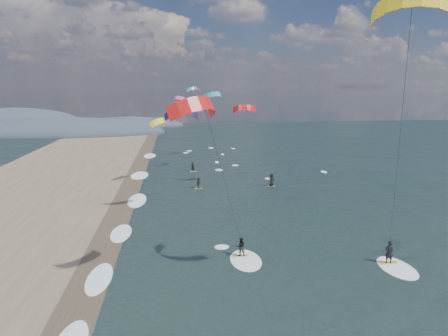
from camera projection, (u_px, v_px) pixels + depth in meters
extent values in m
plane|color=black|center=(264.00, 313.00, 24.03)|extent=(260.00, 260.00, 0.00)
cube|color=#382D23|center=(101.00, 256.00, 32.19)|extent=(3.00, 240.00, 0.00)
ellipsoid|color=#3D4756|center=(16.00, 130.00, 125.11)|extent=(48.00, 20.00, 15.00)
ellipsoid|color=#3D4756|center=(62.00, 134.00, 115.79)|extent=(64.00, 24.00, 10.00)
ellipsoid|color=#3D4756|center=(129.00, 126.00, 137.46)|extent=(40.00, 18.00, 7.00)
cube|color=gold|center=(388.00, 263.00, 30.79)|extent=(1.55, 0.46, 0.07)
imported|color=black|center=(389.00, 252.00, 30.58)|extent=(0.72, 0.49, 1.91)
ellipsoid|color=white|center=(397.00, 268.00, 30.06)|extent=(2.60, 4.20, 0.12)
cylinder|color=black|center=(399.00, 148.00, 25.48)|extent=(0.02, 0.02, 19.10)
cube|color=gold|center=(241.00, 256.00, 32.11)|extent=(1.31, 0.40, 0.06)
imported|color=black|center=(241.00, 247.00, 31.92)|extent=(0.84, 0.67, 1.66)
ellipsoid|color=white|center=(246.00, 260.00, 31.38)|extent=(2.60, 4.20, 0.12)
cylinder|color=black|center=(225.00, 184.00, 27.43)|extent=(0.02, 0.02, 13.84)
cube|color=gold|center=(199.00, 188.00, 53.46)|extent=(1.10, 0.35, 0.05)
imported|color=black|center=(199.00, 183.00, 53.29)|extent=(1.01, 1.16, 1.56)
cube|color=gold|center=(271.00, 186.00, 54.77)|extent=(1.10, 0.35, 0.05)
imported|color=black|center=(271.00, 180.00, 54.57)|extent=(0.90, 0.60, 1.79)
cube|color=gold|center=(193.00, 171.00, 64.09)|extent=(1.10, 0.35, 0.05)
imported|color=black|center=(193.00, 167.00, 63.90)|extent=(0.69, 0.54, 1.66)
ellipsoid|color=white|center=(107.00, 278.00, 28.46)|extent=(2.40, 5.40, 0.11)
ellipsoid|color=white|center=(123.00, 233.00, 37.18)|extent=(2.40, 5.40, 0.11)
ellipsoid|color=white|center=(134.00, 200.00, 47.84)|extent=(2.40, 5.40, 0.11)
ellipsoid|color=white|center=(143.00, 175.00, 61.40)|extent=(2.40, 5.40, 0.11)
ellipsoid|color=white|center=(149.00, 156.00, 78.84)|extent=(2.40, 5.40, 0.11)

